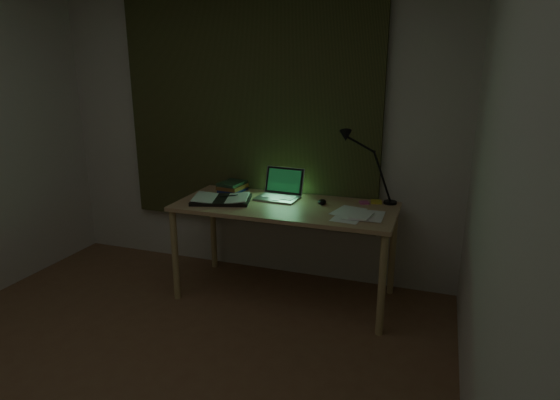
% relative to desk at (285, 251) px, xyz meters
% --- Properties ---
extents(wall_back, '(3.50, 0.00, 2.50)m').
position_rel_desk_xyz_m(wall_back, '(-0.46, 0.44, 0.87)').
color(wall_back, silver).
rests_on(wall_back, ground).
extents(wall_right, '(0.00, 4.00, 2.50)m').
position_rel_desk_xyz_m(wall_right, '(1.29, -1.56, 0.87)').
color(wall_right, silver).
rests_on(wall_right, ground).
extents(curtain, '(2.20, 0.06, 2.00)m').
position_rel_desk_xyz_m(curtain, '(-0.46, 0.40, 1.07)').
color(curtain, '#303319').
rests_on(curtain, wall_back).
extents(desk, '(1.65, 0.72, 0.75)m').
position_rel_desk_xyz_m(desk, '(0.00, 0.00, 0.00)').
color(desk, tan).
rests_on(desk, floor).
extents(laptop, '(0.35, 0.39, 0.23)m').
position_rel_desk_xyz_m(laptop, '(-0.11, 0.12, 0.49)').
color(laptop, '#B3B3B8').
rests_on(laptop, desk).
extents(open_textbook, '(0.50, 0.42, 0.04)m').
position_rel_desk_xyz_m(open_textbook, '(-0.50, -0.07, 0.39)').
color(open_textbook, silver).
rests_on(open_textbook, desk).
extents(book_stack, '(0.22, 0.25, 0.09)m').
position_rel_desk_xyz_m(book_stack, '(-0.54, 0.23, 0.42)').
color(book_stack, silver).
rests_on(book_stack, desk).
extents(loose_papers, '(0.33, 0.35, 0.02)m').
position_rel_desk_xyz_m(loose_papers, '(0.54, -0.10, 0.38)').
color(loose_papers, white).
rests_on(loose_papers, desk).
extents(mouse, '(0.07, 0.10, 0.04)m').
position_rel_desk_xyz_m(mouse, '(0.26, 0.10, 0.39)').
color(mouse, black).
rests_on(mouse, desk).
extents(sticky_yellow, '(0.09, 0.09, 0.02)m').
position_rel_desk_xyz_m(sticky_yellow, '(0.64, 0.28, 0.38)').
color(sticky_yellow, gold).
rests_on(sticky_yellow, desk).
extents(sticky_pink, '(0.09, 0.09, 0.01)m').
position_rel_desk_xyz_m(sticky_pink, '(0.55, 0.23, 0.38)').
color(sticky_pink, '#D45293').
rests_on(sticky_pink, desk).
extents(desk_lamp, '(0.41, 0.35, 0.54)m').
position_rel_desk_xyz_m(desk_lamp, '(0.74, 0.29, 0.64)').
color(desk_lamp, black).
rests_on(desk_lamp, desk).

